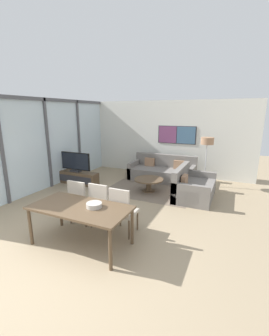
% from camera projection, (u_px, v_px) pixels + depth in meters
% --- Properties ---
extents(ground_plane, '(24.00, 24.00, 0.00)m').
position_uv_depth(ground_plane, '(42.00, 267.00, 3.55)').
color(ground_plane, '#9E896B').
extents(wall_back, '(6.66, 0.09, 2.80)m').
position_uv_depth(wall_back, '(163.00, 138.00, 8.62)').
color(wall_back, silver).
rests_on(wall_back, ground_plane).
extents(window_wall_left, '(0.07, 6.15, 2.80)m').
position_uv_depth(window_wall_left, '(47.00, 140.00, 7.03)').
color(window_wall_left, silver).
rests_on(window_wall_left, ground_plane).
extents(area_rug, '(2.63, 1.65, 0.01)m').
position_uv_depth(area_rug, '(149.00, 191.00, 6.94)').
color(area_rug, '#706051').
rests_on(area_rug, ground_plane).
extents(tv_console, '(1.63, 0.40, 0.42)m').
position_uv_depth(tv_console, '(76.00, 177.00, 7.66)').
color(tv_console, brown).
rests_on(tv_console, ground_plane).
extents(television, '(1.16, 0.20, 0.66)m').
position_uv_depth(television, '(75.00, 162.00, 7.53)').
color(television, '#2D2D33').
rests_on(television, tv_console).
extents(sofa_main, '(2.29, 0.99, 0.87)m').
position_uv_depth(sofa_main, '(162.00, 172.00, 8.08)').
color(sofa_main, slate).
rests_on(sofa_main, ground_plane).
extents(sofa_side, '(0.99, 1.61, 0.87)m').
position_uv_depth(sofa_side, '(192.00, 188.00, 6.41)').
color(sofa_side, slate).
rests_on(sofa_side, ground_plane).
extents(coffee_table, '(0.89, 0.89, 0.40)m').
position_uv_depth(coffee_table, '(149.00, 182.00, 6.86)').
color(coffee_table, brown).
rests_on(coffee_table, ground_plane).
extents(dining_table, '(1.80, 0.90, 0.75)m').
position_uv_depth(dining_table, '(80.00, 210.00, 4.01)').
color(dining_table, brown).
rests_on(dining_table, ground_plane).
extents(dining_chair_left, '(0.46, 0.46, 0.98)m').
position_uv_depth(dining_chair_left, '(81.00, 200.00, 4.84)').
color(dining_chair_left, '#B2A899').
rests_on(dining_chair_left, ground_plane).
extents(dining_chair_centre, '(0.46, 0.46, 0.98)m').
position_uv_depth(dining_chair_centre, '(102.00, 203.00, 4.65)').
color(dining_chair_centre, '#B2A899').
rests_on(dining_chair_centre, ground_plane).
extents(dining_chair_right, '(0.46, 0.46, 0.98)m').
position_uv_depth(dining_chair_right, '(122.00, 209.00, 4.37)').
color(dining_chair_right, '#B2A899').
rests_on(dining_chair_right, ground_plane).
extents(fruit_bowl, '(0.28, 0.28, 0.08)m').
position_uv_depth(fruit_bowl, '(94.00, 205.00, 3.95)').
color(fruit_bowl, '#B7B2A8').
rests_on(fruit_bowl, dining_table).
extents(floor_lamp, '(0.40, 0.40, 1.60)m').
position_uv_depth(floor_lamp, '(207.00, 144.00, 7.13)').
color(floor_lamp, '#2D2D33').
rests_on(floor_lamp, ground_plane).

